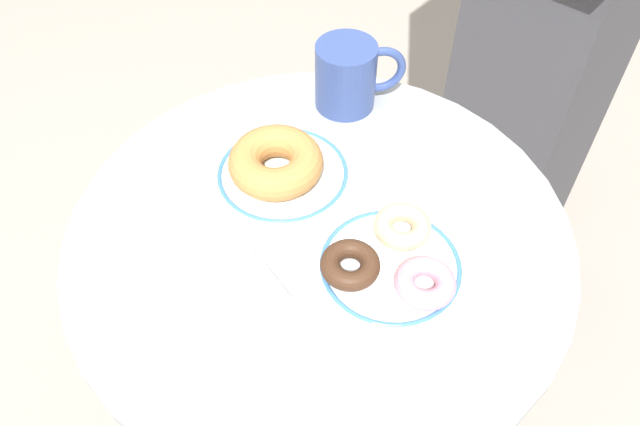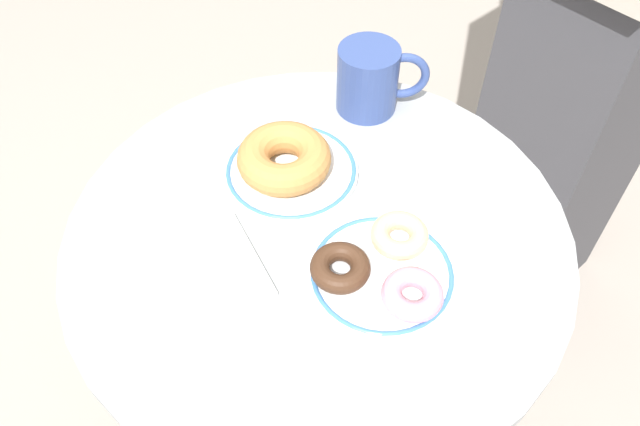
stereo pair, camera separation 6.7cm
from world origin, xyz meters
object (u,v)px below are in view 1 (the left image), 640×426
paper_napkin (213,285)px  coffee_mug (349,76)px  plate_left (283,174)px  cafe_table (319,323)px  donut_pink_frosted (425,283)px  donut_glazed (402,227)px  plate_right (390,267)px  donut_old_fashioned (276,162)px  donut_chocolate (350,265)px

paper_napkin → coffee_mug: (-0.15, 0.32, 0.05)m
plate_left → paper_napkin: plate_left is taller
cafe_table → plate_left: 0.25m
donut_pink_frosted → donut_glazed: same height
plate_right → donut_old_fashioned: 0.20m
plate_left → donut_pink_frosted: (0.24, 0.02, 0.02)m
donut_pink_frosted → coffee_mug: coffee_mug is taller
donut_glazed → donut_old_fashioned: bearing=-160.3°
coffee_mug → plate_left: bearing=-68.4°
cafe_table → donut_pink_frosted: 0.29m
donut_pink_frosted → donut_glazed: size_ratio=1.00×
plate_left → donut_old_fashioned: bearing=-101.0°
plate_left → donut_glazed: size_ratio=2.56×
plate_left → donut_old_fashioned: (-0.00, -0.01, 0.03)m
plate_right → donut_old_fashioned: (-0.20, -0.02, 0.03)m
plate_right → donut_pink_frosted: size_ratio=2.46×
donut_glazed → paper_napkin: bearing=-110.5°
plate_left → donut_pink_frosted: size_ratio=2.56×
plate_left → plate_right: size_ratio=1.04×
plate_left → paper_napkin: 0.18m
plate_right → donut_glazed: size_ratio=2.46×
plate_right → paper_napkin: bearing=-121.5°
plate_right → donut_chocolate: (-0.02, -0.04, 0.02)m
donut_pink_frosted → paper_napkin: size_ratio=0.52×
paper_napkin → donut_old_fashioned: bearing=120.6°
plate_right → donut_chocolate: size_ratio=2.46×
cafe_table → plate_left: bearing=170.7°
paper_napkin → plate_left: bearing=118.8°
donut_old_fashioned → plate_left: bearing=79.0°
cafe_table → donut_glazed: size_ratio=10.41×
donut_pink_frosted → coffee_mug: bearing=154.9°
coffee_mug → donut_pink_frosted: bearing=-25.1°
donut_chocolate → paper_napkin: 0.16m
plate_left → paper_napkin: size_ratio=1.33×
donut_glazed → coffee_mug: 0.26m
donut_old_fashioned → donut_chocolate: 0.18m
donut_glazed → donut_chocolate: (0.00, -0.08, 0.00)m
donut_old_fashioned → coffee_mug: bearing=110.2°
cafe_table → plate_left: size_ratio=4.06×
donut_pink_frosted → cafe_table: bearing=-166.7°
cafe_table → donut_old_fashioned: size_ratio=5.89×
donut_chocolate → coffee_mug: size_ratio=0.56×
cafe_table → plate_right: bearing=16.1°
plate_left → donut_old_fashioned: 0.03m
donut_pink_frosted → coffee_mug: size_ratio=0.56×
cafe_table → coffee_mug: (-0.16, 0.18, 0.27)m
donut_old_fashioned → donut_pink_frosted: bearing=6.3°
coffee_mug → paper_napkin: bearing=-64.7°
donut_old_fashioned → donut_glazed: 0.18m
cafe_table → coffee_mug: coffee_mug is taller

